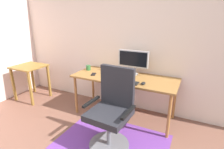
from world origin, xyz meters
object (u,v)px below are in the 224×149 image
at_px(desk, 124,80).
at_px(office_chair, 111,115).
at_px(cell_phone, 94,74).
at_px(side_table, 30,72).
at_px(keyboard, 124,82).
at_px(computer_mouse, 143,83).
at_px(coffee_cup, 88,68).
at_px(monitor, 133,60).

xyz_separation_m(desk, office_chair, (0.14, -0.75, -0.20)).
bearing_deg(cell_phone, side_table, 165.03).
bearing_deg(cell_phone, desk, -6.03).
relative_size(keyboard, computer_mouse, 4.13).
bearing_deg(keyboard, cell_phone, 170.07).
bearing_deg(side_table, cell_phone, 3.78).
distance_m(computer_mouse, cell_phone, 0.89).
bearing_deg(computer_mouse, coffee_cup, 167.22).
bearing_deg(cell_phone, computer_mouse, -23.33).
height_order(desk, computer_mouse, computer_mouse).
distance_m(monitor, office_chair, 1.08).
bearing_deg(keyboard, office_chair, -85.33).
xyz_separation_m(cell_phone, office_chair, (0.65, -0.63, -0.27)).
bearing_deg(computer_mouse, keyboard, -172.83).
height_order(coffee_cup, office_chair, office_chair).
xyz_separation_m(computer_mouse, coffee_cup, (-1.11, 0.25, 0.03)).
bearing_deg(monitor, computer_mouse, -51.83).
xyz_separation_m(monitor, side_table, (-2.04, -0.41, -0.39)).
bearing_deg(monitor, office_chair, -86.09).
distance_m(desk, monitor, 0.37).
relative_size(keyboard, office_chair, 0.41).
height_order(keyboard, computer_mouse, computer_mouse).
distance_m(office_chair, side_table, 2.18).
relative_size(desk, side_table, 2.40).
bearing_deg(office_chair, computer_mouse, 70.53).
relative_size(desk, coffee_cup, 19.25).
height_order(computer_mouse, office_chair, office_chair).
bearing_deg(desk, keyboard, -67.10).
bearing_deg(office_chair, side_table, 169.19).
distance_m(desk, computer_mouse, 0.43).
height_order(keyboard, side_table, keyboard).
relative_size(desk, office_chair, 1.61).
xyz_separation_m(coffee_cup, side_table, (-1.23, -0.28, -0.19)).
relative_size(computer_mouse, side_table, 0.15).
bearing_deg(cell_phone, coffee_cup, 121.98).
bearing_deg(computer_mouse, office_chair, -112.98).
height_order(keyboard, cell_phone, keyboard).
xyz_separation_m(desk, computer_mouse, (0.38, -0.19, 0.08)).
height_order(computer_mouse, side_table, computer_mouse).
distance_m(keyboard, office_chair, 0.60).
distance_m(coffee_cup, side_table, 1.28).
height_order(coffee_cup, side_table, coffee_cup).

